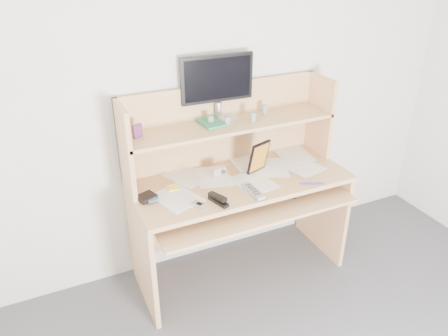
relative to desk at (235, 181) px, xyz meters
name	(u,v)px	position (x,y,z in m)	size (l,w,h in m)	color
back_wall	(220,90)	(0.00, 0.24, 0.56)	(3.60, 0.04, 2.50)	silver
desk	(235,181)	(0.00, 0.00, 0.00)	(1.40, 0.70, 1.30)	tan
paper_clutter	(241,178)	(0.00, -0.08, 0.06)	(1.32, 0.54, 0.01)	white
keyboard	(259,191)	(0.10, -0.14, -0.03)	(0.49, 0.33, 0.03)	black
tv_remote	(253,191)	(-0.02, -0.28, 0.07)	(0.05, 0.20, 0.02)	#979792
flip_phone	(199,204)	(-0.37, -0.27, 0.07)	(0.04, 0.08, 0.02)	#A7A7A9
stapler	(218,199)	(-0.25, -0.29, 0.08)	(0.04, 0.15, 0.04)	black
wallet	(146,197)	(-0.62, -0.08, 0.07)	(0.10, 0.08, 0.03)	black
sticky_note_pad	(173,187)	(-0.43, -0.01, 0.06)	(0.07, 0.07, 0.01)	yellow
digital_camera	(219,171)	(-0.11, 0.02, 0.09)	(0.09, 0.03, 0.05)	silver
game_case	(259,157)	(0.14, -0.05, 0.17)	(0.15, 0.02, 0.22)	black
blue_pen	(311,183)	(0.37, -0.33, 0.07)	(0.01, 0.01, 0.16)	#181FB8
card_box	(137,131)	(-0.60, 0.09, 0.43)	(0.06, 0.02, 0.08)	maroon
shelf_book	(211,123)	(-0.12, 0.10, 0.40)	(0.13, 0.18, 0.02)	#348244
chip_stack_a	(210,120)	(-0.13, 0.11, 0.41)	(0.04, 0.04, 0.06)	black
chip_stack_b	(253,117)	(0.14, 0.03, 0.42)	(0.04, 0.04, 0.06)	white
chip_stack_c	(227,121)	(-0.04, 0.05, 0.41)	(0.04, 0.04, 0.05)	black
chip_stack_d	(265,110)	(0.27, 0.11, 0.42)	(0.04, 0.04, 0.07)	white
monitor	(217,85)	(-0.04, 0.18, 0.61)	(0.48, 0.24, 0.41)	#B6B6BB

